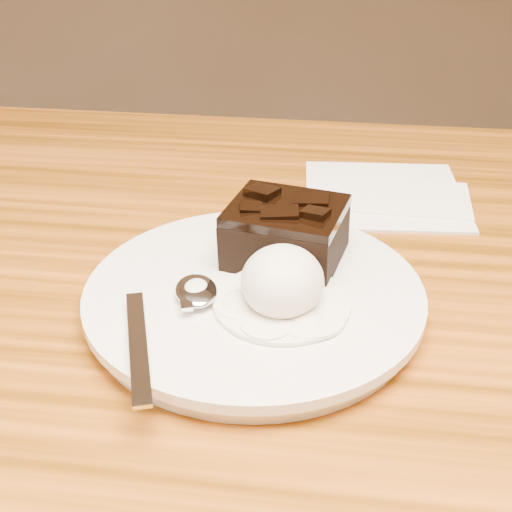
# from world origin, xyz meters

# --- Properties ---
(plate) EXTENTS (0.24, 0.24, 0.02)m
(plate) POSITION_xyz_m (0.03, -0.01, 0.76)
(plate) COLOR white
(plate) RESTS_ON dining_table
(brownie) EXTENTS (0.09, 0.09, 0.04)m
(brownie) POSITION_xyz_m (0.05, 0.04, 0.79)
(brownie) COLOR black
(brownie) RESTS_ON plate
(ice_cream_scoop) EXTENTS (0.06, 0.06, 0.05)m
(ice_cream_scoop) POSITION_xyz_m (0.05, -0.03, 0.79)
(ice_cream_scoop) COLOR white
(ice_cream_scoop) RESTS_ON plate
(melt_puddle) EXTENTS (0.09, 0.09, 0.00)m
(melt_puddle) POSITION_xyz_m (0.05, -0.03, 0.77)
(melt_puddle) COLOR white
(melt_puddle) RESTS_ON plate
(spoon) EXTENTS (0.08, 0.17, 0.01)m
(spoon) POSITION_xyz_m (-0.01, -0.03, 0.77)
(spoon) COLOR silver
(spoon) RESTS_ON plate
(napkin) EXTENTS (0.16, 0.16, 0.01)m
(napkin) POSITION_xyz_m (0.13, 0.20, 0.75)
(napkin) COLOR white
(napkin) RESTS_ON dining_table
(crumb_a) EXTENTS (0.01, 0.01, 0.00)m
(crumb_a) POSITION_xyz_m (0.09, -0.02, 0.77)
(crumb_a) COLOR black
(crumb_a) RESTS_ON plate
(crumb_b) EXTENTS (0.01, 0.01, 0.00)m
(crumb_b) POSITION_xyz_m (0.01, -0.01, 0.77)
(crumb_b) COLOR black
(crumb_b) RESTS_ON plate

